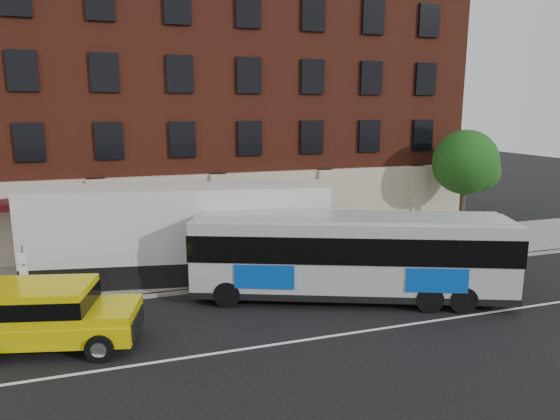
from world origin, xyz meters
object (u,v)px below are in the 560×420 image
object	(u,v)px
street_tree	(466,165)
yellow_suv	(45,312)
city_bus	(351,253)
sign_pole	(24,273)
shipping_container	(181,235)

from	to	relation	value
street_tree	yellow_suv	xyz separation A→B (m)	(-20.92, -6.93, -3.21)
yellow_suv	city_bus	bearing A→B (deg)	4.38
street_tree	yellow_suv	size ratio (longest dim) A/B	1.10
sign_pole	yellow_suv	size ratio (longest dim) A/B	0.45
street_tree	shipping_container	world-z (taller)	street_tree
sign_pole	yellow_suv	world-z (taller)	sign_pole
yellow_suv	street_tree	bearing A→B (deg)	18.32
yellow_suv	shipping_container	xyz separation A→B (m)	(4.87, 5.03, 0.90)
city_bus	shipping_container	bearing A→B (deg)	145.58
yellow_suv	shipping_container	size ratio (longest dim) A/B	0.43
city_bus	sign_pole	bearing A→B (deg)	167.20
city_bus	shipping_container	world-z (taller)	shipping_container
sign_pole	city_bus	distance (m)	12.41
street_tree	city_bus	size ratio (longest dim) A/B	0.49
street_tree	shipping_container	size ratio (longest dim) A/B	0.48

